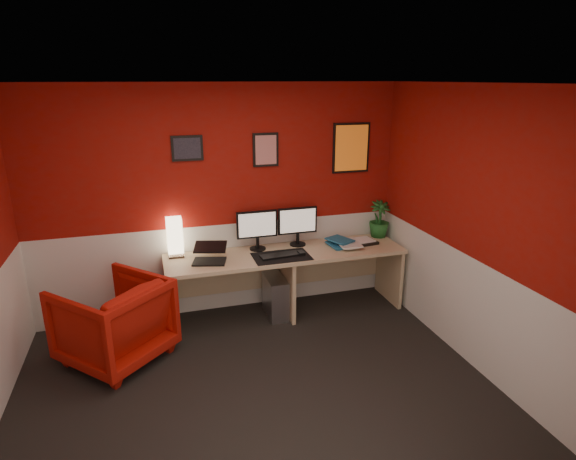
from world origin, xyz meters
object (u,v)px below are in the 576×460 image
(pc_tower, at_px, (275,296))
(desk, at_px, (286,283))
(armchair, at_px, (114,321))
(shoji_lamp, at_px, (175,238))
(monitor_right, at_px, (298,220))
(zen_tray, at_px, (360,242))
(laptop, at_px, (209,252))
(monitor_left, at_px, (257,224))
(potted_plant, at_px, (379,219))

(pc_tower, bearing_deg, desk, -0.05)
(armchair, bearing_deg, shoji_lamp, -177.59)
(monitor_right, xyz_separation_m, pc_tower, (-0.32, -0.19, -0.80))
(shoji_lamp, relative_size, monitor_right, 0.69)
(desk, distance_m, armchair, 1.84)
(zen_tray, bearing_deg, laptop, -176.91)
(laptop, bearing_deg, monitor_left, 38.36)
(armchair, bearing_deg, monitor_right, 154.09)
(monitor_left, bearing_deg, zen_tray, -7.02)
(desk, height_order, armchair, armchair)
(desk, bearing_deg, monitor_left, 146.69)
(zen_tray, bearing_deg, desk, -177.60)
(desk, height_order, monitor_left, monitor_left)
(desk, relative_size, monitor_left, 4.48)
(laptop, relative_size, monitor_left, 0.57)
(monitor_left, distance_m, zen_tray, 1.21)
(monitor_left, bearing_deg, shoji_lamp, 176.96)
(laptop, relative_size, potted_plant, 0.76)
(monitor_left, relative_size, pc_tower, 1.29)
(shoji_lamp, distance_m, pc_tower, 1.27)
(monitor_left, relative_size, monitor_right, 1.00)
(desk, distance_m, laptop, 0.97)
(pc_tower, bearing_deg, monitor_right, 31.36)
(desk, distance_m, potted_plant, 1.36)
(monitor_right, height_order, potted_plant, monitor_right)
(monitor_right, xyz_separation_m, potted_plant, (1.02, 0.01, -0.07))
(shoji_lamp, distance_m, laptop, 0.43)
(laptop, xyz_separation_m, monitor_left, (0.56, 0.24, 0.18))
(zen_tray, distance_m, pc_tower, 1.15)
(laptop, height_order, pc_tower, laptop)
(monitor_right, height_order, armchair, monitor_right)
(monitor_left, height_order, monitor_right, same)
(desk, relative_size, pc_tower, 5.78)
(pc_tower, bearing_deg, zen_tray, 2.27)
(zen_tray, relative_size, armchair, 0.41)
(shoji_lamp, height_order, potted_plant, potted_plant)
(desk, xyz_separation_m, potted_plant, (1.21, 0.20, 0.58))
(laptop, xyz_separation_m, potted_plant, (2.05, 0.26, 0.11))
(zen_tray, xyz_separation_m, pc_tower, (-1.02, -0.04, -0.52))
(pc_tower, bearing_deg, laptop, -175.26)
(armchair, bearing_deg, desk, 150.05)
(desk, xyz_separation_m, armchair, (-1.79, -0.42, 0.03))
(desk, bearing_deg, zen_tray, 2.40)
(pc_tower, height_order, armchair, armchair)
(shoji_lamp, bearing_deg, monitor_right, -1.44)
(pc_tower, xyz_separation_m, armchair, (-1.66, -0.42, 0.17))
(laptop, distance_m, armchair, 1.11)
(pc_tower, distance_m, armchair, 1.72)
(desk, bearing_deg, shoji_lamp, 168.82)
(desk, bearing_deg, potted_plant, 9.63)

